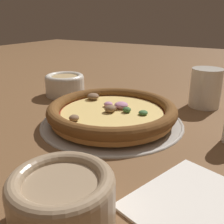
{
  "coord_description": "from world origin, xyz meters",
  "views": [
    {
      "loc": [
        0.45,
        0.27,
        0.22
      ],
      "look_at": [
        0.0,
        0.0,
        0.02
      ],
      "focal_mm": 42.0,
      "sensor_mm": 36.0,
      "label": 1
    }
  ],
  "objects": [
    {
      "name": "bowl_near",
      "position": [
        -0.11,
        -0.23,
        0.03
      ],
      "size": [
        0.11,
        0.11,
        0.06
      ],
      "color": "silver",
      "rests_on": "ground_plane"
    },
    {
      "name": "drinking_cup",
      "position": [
        -0.21,
        0.15,
        0.05
      ],
      "size": [
        0.08,
        0.08,
        0.1
      ],
      "color": "silver",
      "rests_on": "ground_plane"
    },
    {
      "name": "pizza",
      "position": [
        -0.0,
        -0.0,
        0.03
      ],
      "size": [
        0.28,
        0.28,
        0.04
      ],
      "color": "#BC7F42",
      "rests_on": "pizza_tray"
    },
    {
      "name": "napkin",
      "position": [
        0.17,
        0.22,
        0.0
      ],
      "size": [
        0.19,
        0.17,
        0.01
      ],
      "rotation": [
        0.0,
        0.0,
        -0.31
      ],
      "color": "white",
      "rests_on": "ground_plane"
    },
    {
      "name": "bowl_far",
      "position": [
        0.28,
        0.1,
        0.03
      ],
      "size": [
        0.12,
        0.12,
        0.06
      ],
      "color": "#9E8466",
      "rests_on": "ground_plane"
    },
    {
      "name": "pizza_tray",
      "position": [
        0.0,
        0.0,
        0.0
      ],
      "size": [
        0.31,
        0.31,
        0.01
      ],
      "color": "#B7B2A8",
      "rests_on": "ground_plane"
    },
    {
      "name": "fork",
      "position": [
        0.15,
        0.24,
        0.0
      ],
      "size": [
        0.14,
        0.14,
        0.0
      ],
      "rotation": [
        0.0,
        0.0,
        8.67
      ],
      "color": "#B7B7BC",
      "rests_on": "ground_plane"
    },
    {
      "name": "ground_plane",
      "position": [
        0.0,
        0.0,
        0.0
      ],
      "size": [
        3.0,
        3.0,
        0.0
      ],
      "primitive_type": "plane",
      "color": "brown"
    }
  ]
}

